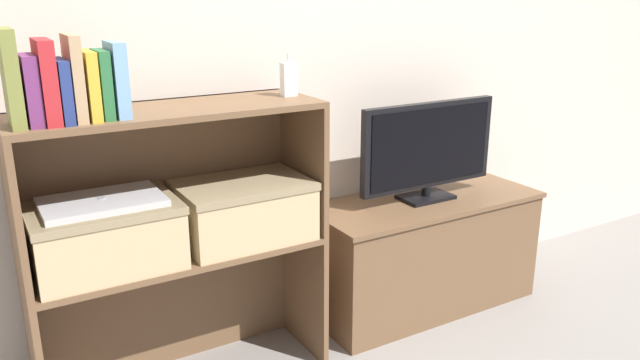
# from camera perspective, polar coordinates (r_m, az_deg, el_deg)

# --- Properties ---
(ground_plane) EXTENTS (16.00, 16.00, 0.00)m
(ground_plane) POSITION_cam_1_polar(r_m,az_deg,el_deg) (2.42, 2.11, -16.06)
(ground_plane) COLOR gray
(wall_back) EXTENTS (10.00, 0.05, 2.40)m
(wall_back) POSITION_cam_1_polar(r_m,az_deg,el_deg) (2.40, -3.25, 14.13)
(wall_back) COLOR beige
(wall_back) RESTS_ON ground_plane
(tv_stand) EXTENTS (1.00, 0.41, 0.48)m
(tv_stand) POSITION_cam_1_polar(r_m,az_deg,el_deg) (2.72, 9.37, -6.50)
(tv_stand) COLOR brown
(tv_stand) RESTS_ON ground_plane
(tv) EXTENTS (0.64, 0.14, 0.41)m
(tv) POSITION_cam_1_polar(r_m,az_deg,el_deg) (2.58, 9.89, 2.89)
(tv) COLOR black
(tv) RESTS_ON tv_stand
(bookshelf_lower_tier) EXTENTS (0.95, 0.34, 0.50)m
(bookshelf_lower_tier) POSITION_cam_1_polar(r_m,az_deg,el_deg) (2.25, -12.99, -9.93)
(bookshelf_lower_tier) COLOR brown
(bookshelf_lower_tier) RESTS_ON ground_plane
(bookshelf_upper_tier) EXTENTS (0.95, 0.34, 0.47)m
(bookshelf_upper_tier) POSITION_cam_1_polar(r_m,az_deg,el_deg) (2.08, -13.87, 2.09)
(bookshelf_upper_tier) COLOR brown
(bookshelf_upper_tier) RESTS_ON bookshelf_lower_tier
(book_olive) EXTENTS (0.04, 0.14, 0.25)m
(book_olive) POSITION_cam_1_polar(r_m,az_deg,el_deg) (1.82, -26.42, 8.32)
(book_olive) COLOR olive
(book_olive) RESTS_ON bookshelf_upper_tier
(book_plum) EXTENTS (0.04, 0.13, 0.19)m
(book_plum) POSITION_cam_1_polar(r_m,az_deg,el_deg) (1.83, -24.92, 7.45)
(book_plum) COLOR #6B2D66
(book_plum) RESTS_ON bookshelf_upper_tier
(book_crimson) EXTENTS (0.04, 0.15, 0.22)m
(book_crimson) POSITION_cam_1_polar(r_m,az_deg,el_deg) (1.83, -23.73, 8.22)
(book_crimson) COLOR #B22328
(book_crimson) RESTS_ON bookshelf_upper_tier
(book_navy) EXTENTS (0.03, 0.16, 0.17)m
(book_navy) POSITION_cam_1_polar(r_m,az_deg,el_deg) (1.84, -22.48, 7.54)
(book_navy) COLOR navy
(book_navy) RESTS_ON bookshelf_upper_tier
(book_tan) EXTENTS (0.03, 0.15, 0.23)m
(book_tan) POSITION_cam_1_polar(r_m,az_deg,el_deg) (1.84, -21.55, 8.65)
(book_tan) COLOR tan
(book_tan) RESTS_ON bookshelf_upper_tier
(book_mustard) EXTENTS (0.03, 0.15, 0.19)m
(book_mustard) POSITION_cam_1_polar(r_m,az_deg,el_deg) (1.85, -20.34, 8.12)
(book_mustard) COLOR gold
(book_mustard) RESTS_ON bookshelf_upper_tier
(book_forest) EXTENTS (0.03, 0.13, 0.19)m
(book_forest) POSITION_cam_1_polar(r_m,az_deg,el_deg) (1.85, -19.24, 8.26)
(book_forest) COLOR #286638
(book_forest) RESTS_ON bookshelf_upper_tier
(book_skyblue) EXTENTS (0.04, 0.13, 0.21)m
(book_skyblue) POSITION_cam_1_polar(r_m,az_deg,el_deg) (1.86, -18.06, 8.73)
(book_skyblue) COLOR #709ECC
(book_skyblue) RESTS_ON bookshelf_upper_tier
(baby_monitor) EXTENTS (0.05, 0.04, 0.14)m
(baby_monitor) POSITION_cam_1_polar(r_m,az_deg,el_deg) (2.13, -2.88, 9.18)
(baby_monitor) COLOR white
(baby_monitor) RESTS_ON bookshelf_upper_tier
(storage_basket_left) EXTENTS (0.44, 0.30, 0.20)m
(storage_basket_left) POSITION_cam_1_polar(r_m,az_deg,el_deg) (2.01, -19.03, -4.61)
(storage_basket_left) COLOR tan
(storage_basket_left) RESTS_ON bookshelf_lower_tier
(storage_basket_right) EXTENTS (0.44, 0.30, 0.20)m
(storage_basket_right) POSITION_cam_1_polar(r_m,az_deg,el_deg) (2.14, -7.00, -2.50)
(storage_basket_right) COLOR tan
(storage_basket_right) RESTS_ON bookshelf_lower_tier
(laptop) EXTENTS (0.35, 0.23, 0.02)m
(laptop) POSITION_cam_1_polar(r_m,az_deg,el_deg) (1.98, -19.31, -1.88)
(laptop) COLOR #BCBCC1
(laptop) RESTS_ON storage_basket_left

